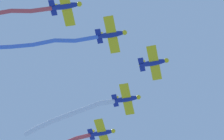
% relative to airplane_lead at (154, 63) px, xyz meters
% --- Properties ---
extents(airplane_lead, '(5.13, 6.69, 1.66)m').
position_rel_airplane_lead_xyz_m(airplane_lead, '(0.00, 0.00, 0.00)').
color(airplane_lead, navy).
extents(airplane_left_wing, '(5.13, 6.68, 1.66)m').
position_rel_airplane_lead_xyz_m(airplane_left_wing, '(7.34, -4.14, 0.00)').
color(airplane_left_wing, navy).
extents(smoke_trail_left_wing, '(16.67, 3.50, 2.62)m').
position_rel_airplane_lead_xyz_m(smoke_trail_left_wing, '(17.41, -1.61, -0.88)').
color(smoke_trail_left_wing, white).
extents(airplane_right_wing, '(5.13, 6.67, 1.66)m').
position_rel_airplane_lead_xyz_m(airplane_right_wing, '(3.34, 7.73, 0.30)').
color(airplane_right_wing, navy).
extents(smoke_trail_right_wing, '(24.66, 12.80, 1.25)m').
position_rel_airplane_lead_xyz_m(smoke_trail_right_wing, '(17.87, 14.10, 0.38)').
color(smoke_trail_right_wing, '#4C75DB').
extents(airplane_slot, '(5.13, 6.69, 1.66)m').
position_rel_airplane_lead_xyz_m(airplane_slot, '(14.68, -8.27, -0.30)').
color(airplane_slot, navy).
extents(airplane_trail, '(5.13, 6.65, 1.66)m').
position_rel_airplane_lead_xyz_m(airplane_trail, '(6.69, 15.47, 0.00)').
color(airplane_trail, navy).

